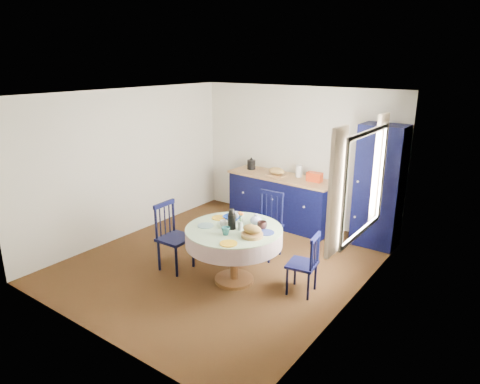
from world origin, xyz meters
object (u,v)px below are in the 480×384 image
object	(u,v)px
mug_d	(236,215)
mug_c	(262,225)
chair_far	(266,224)
cobalt_bowl	(232,218)
mug_b	(226,231)
pantry_cabinet	(379,187)
chair_left	(173,236)
chair_right	(305,263)
kitchen_counter	(281,199)
mug_a	(224,224)
dining_table	(235,237)

from	to	relation	value
mug_d	mug_c	bearing A→B (deg)	-12.42
chair_far	cobalt_bowl	world-z (taller)	chair_far
mug_b	mug_d	distance (m)	0.60
pantry_cabinet	chair_far	size ratio (longest dim) A/B	1.97
chair_left	mug_d	bearing A→B (deg)	-58.44
chair_far	mug_b	bearing A→B (deg)	-84.70
chair_far	mug_d	xyz separation A→B (m)	(-0.09, -0.66, 0.33)
chair_right	cobalt_bowl	size ratio (longest dim) A/B	3.35
kitchen_counter	mug_a	size ratio (longest dim) A/B	18.91
dining_table	mug_c	bearing A→B (deg)	32.26
mug_b	mug_d	world-z (taller)	mug_b
mug_b	mug_c	xyz separation A→B (m)	(0.27, 0.44, 0.00)
mug_a	chair_right	bearing A→B (deg)	16.94
chair_left	mug_a	size ratio (longest dim) A/B	9.00
chair_right	mug_b	size ratio (longest dim) A/B	7.56
kitchen_counter	mug_b	size ratio (longest dim) A/B	18.87
pantry_cabinet	chair_right	size ratio (longest dim) A/B	2.38
mug_a	dining_table	bearing A→B (deg)	13.35
pantry_cabinet	cobalt_bowl	distance (m)	2.53
mug_a	mug_d	xyz separation A→B (m)	(-0.04, 0.34, 0.00)
chair_far	cobalt_bowl	xyz separation A→B (m)	(-0.10, -0.73, 0.31)
pantry_cabinet	mug_b	bearing A→B (deg)	-113.29
pantry_cabinet	dining_table	world-z (taller)	pantry_cabinet
chair_right	chair_far	bearing A→B (deg)	-132.53
mug_a	mug_c	world-z (taller)	mug_c
mug_c	mug_a	bearing A→B (deg)	-153.43
chair_right	mug_a	bearing A→B (deg)	-82.05
chair_left	chair_right	bearing A→B (deg)	-77.22
kitchen_counter	mug_c	distance (m)	2.30
chair_far	mug_d	size ratio (longest dim) A/B	9.76
kitchen_counter	chair_right	size ratio (longest dim) A/B	2.49
chair_far	mug_b	distance (m)	1.26
mug_c	chair_left	bearing A→B (deg)	-163.02
kitchen_counter	pantry_cabinet	xyz separation A→B (m)	(1.74, 0.10, 0.52)
chair_left	mug_d	size ratio (longest dim) A/B	9.59
mug_c	kitchen_counter	bearing A→B (deg)	113.97
dining_table	chair_right	xyz separation A→B (m)	(0.91, 0.29, -0.24)
mug_b	mug_c	size ratio (longest dim) A/B	0.82
pantry_cabinet	kitchen_counter	bearing A→B (deg)	-177.39
mug_a	cobalt_bowl	xyz separation A→B (m)	(-0.06, 0.27, -0.01)
mug_d	chair_far	bearing A→B (deg)	82.47
dining_table	chair_left	bearing A→B (deg)	-168.66
kitchen_counter	cobalt_bowl	size ratio (longest dim) A/B	8.35
mug_a	kitchen_counter	bearing A→B (deg)	101.23
dining_table	mug_c	xyz separation A→B (m)	(0.31, 0.20, 0.18)
chair_left	mug_d	distance (m)	0.97
chair_right	mug_c	distance (m)	0.74
chair_far	mug_b	size ratio (longest dim) A/B	9.14
chair_far	mug_c	distance (m)	0.94
kitchen_counter	cobalt_bowl	xyz separation A→B (m)	(0.40, -2.04, 0.35)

